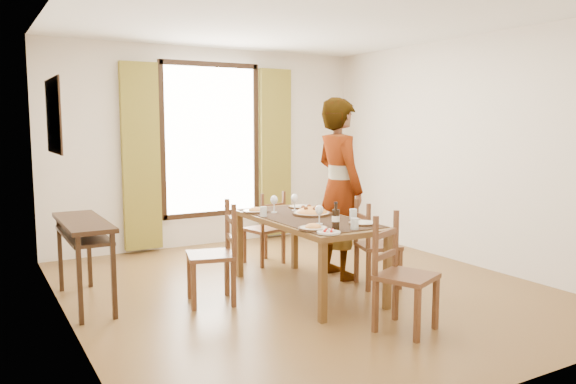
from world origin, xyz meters
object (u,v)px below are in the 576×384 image
pasta_platter (312,210)px  console_table (83,232)px  dining_table (307,224)px  man (339,188)px

pasta_platter → console_table: bearing=164.5°
dining_table → console_table: bearing=161.0°
dining_table → pasta_platter: (0.13, 0.10, 0.12)m
console_table → pasta_platter: bearing=-15.5°
man → pasta_platter: man is taller
dining_table → pasta_platter: 0.20m
man → pasta_platter: size_ratio=4.89×
dining_table → pasta_platter: pasta_platter is taller
dining_table → man: 0.74m
console_table → man: bearing=-8.3°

